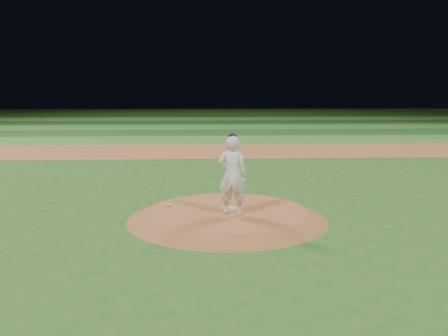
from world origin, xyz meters
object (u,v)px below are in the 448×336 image
at_px(rosin_bag, 169,205).
at_px(pitcher_on_mound, 232,175).
at_px(pitchers_mound, 227,215).
at_px(pitching_rubber, 232,208).

relative_size(rosin_bag, pitcher_on_mound, 0.06).
bearing_deg(pitchers_mound, pitcher_on_mound, -72.71).
height_order(pitchers_mound, pitching_rubber, pitching_rubber).
xyz_separation_m(pitching_rubber, pitcher_on_mound, (-0.03, -0.61, 1.05)).
relative_size(pitchers_mound, pitching_rubber, 9.90).
bearing_deg(pitching_rubber, pitcher_on_mound, -70.76).
distance_m(pitchers_mound, pitching_rubber, 0.31).
distance_m(rosin_bag, pitcher_on_mound, 2.26).
distance_m(pitching_rubber, rosin_bag, 1.83).
relative_size(pitchers_mound, rosin_bag, 42.32).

